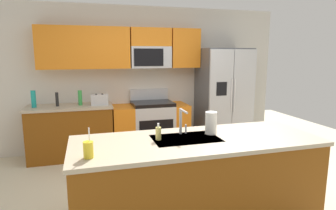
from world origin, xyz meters
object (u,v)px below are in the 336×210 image
at_px(pepper_mill, 57,99).
at_px(bottle_green, 80,98).
at_px(sink_faucet, 182,119).
at_px(drink_cup_yellow, 88,150).
at_px(soap_dispenser, 158,133).
at_px(toaster, 99,99).
at_px(range_oven, 151,126).
at_px(refrigerator, 223,98).
at_px(bottle_teal, 34,99).
at_px(paper_towel_roll, 211,123).

relative_size(pepper_mill, bottle_green, 0.92).
xyz_separation_m(sink_faucet, drink_cup_yellow, (-0.97, -0.45, -0.10)).
bearing_deg(bottle_green, soap_dispenser, -71.09).
bearing_deg(toaster, bottle_green, 171.52).
relative_size(range_oven, bottle_green, 5.43).
bearing_deg(sink_faucet, drink_cup_yellow, -155.17).
bearing_deg(drink_cup_yellow, soap_dispenser, 26.11).
bearing_deg(refrigerator, toaster, 179.51).
distance_m(bottle_teal, paper_towel_roll, 3.04).
xyz_separation_m(range_oven, bottle_teal, (-1.92, -0.01, 0.59)).
bearing_deg(refrigerator, drink_cup_yellow, -134.70).
relative_size(toaster, drink_cup_yellow, 1.08).
distance_m(range_oven, drink_cup_yellow, 2.88).
distance_m(refrigerator, paper_towel_roll, 2.48).
xyz_separation_m(bottle_teal, soap_dispenser, (1.49, -2.26, -0.07)).
bearing_deg(range_oven, drink_cup_yellow, -112.95).
relative_size(pepper_mill, paper_towel_roll, 0.96).
bearing_deg(soap_dispenser, sink_faucet, 21.69).
bearing_deg(paper_towel_roll, pepper_mill, 128.11).
bearing_deg(bottle_green, drink_cup_yellow, -87.87).
relative_size(toaster, bottle_green, 1.12).
relative_size(pepper_mill, sink_faucet, 0.81).
relative_size(soap_dispenser, paper_towel_roll, 0.71).
distance_m(range_oven, sink_faucet, 2.25).
distance_m(bottle_teal, bottle_green, 0.71).
bearing_deg(refrigerator, sink_faucet, -126.43).
distance_m(bottle_green, paper_towel_roll, 2.60).
height_order(bottle_green, sink_faucet, sink_faucet).
distance_m(toaster, drink_cup_yellow, 2.57).
bearing_deg(bottle_green, sink_faucet, -63.68).
bearing_deg(toaster, paper_towel_roll, -63.85).
bearing_deg(pepper_mill, soap_dispenser, -63.35).
distance_m(toaster, soap_dispenser, 2.27).
relative_size(drink_cup_yellow, paper_towel_roll, 1.08).
bearing_deg(bottle_green, refrigerator, -1.45).
distance_m(range_oven, bottle_green, 1.34).
distance_m(toaster, pepper_mill, 0.68).
distance_m(pepper_mill, soap_dispenser, 2.54).
distance_m(toaster, bottle_teal, 1.03).
distance_m(toaster, bottle_green, 0.32).
xyz_separation_m(pepper_mill, sink_faucet, (1.43, -2.16, 0.05)).
height_order(soap_dispenser, paper_towel_roll, paper_towel_roll).
relative_size(bottle_green, paper_towel_roll, 1.04).
bearing_deg(soap_dispenser, pepper_mill, 116.65).
bearing_deg(sink_faucet, soap_dispenser, -158.31).
distance_m(toaster, sink_faucet, 2.24).
height_order(bottle_teal, sink_faucet, sink_faucet).
bearing_deg(bottle_green, toaster, -8.48).
bearing_deg(sink_faucet, toaster, 109.68).
relative_size(refrigerator, pepper_mill, 8.06).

